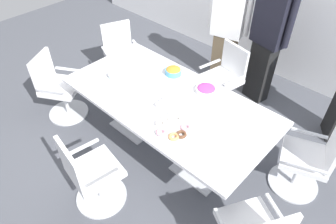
% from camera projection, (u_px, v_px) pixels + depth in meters
% --- Properties ---
extents(ground_plane, '(10.00, 10.00, 0.01)m').
position_uv_depth(ground_plane, '(168.00, 144.00, 3.91)').
color(ground_plane, '#4C4F56').
extents(conference_table, '(2.40, 1.20, 0.75)m').
position_uv_depth(conference_table, '(168.00, 107.00, 3.49)').
color(conference_table, silver).
rests_on(conference_table, ground).
extents(office_chair_0, '(0.74, 0.74, 0.91)m').
position_uv_depth(office_chair_0, '(59.00, 90.00, 4.08)').
color(office_chair_0, silver).
rests_on(office_chair_0, ground).
extents(office_chair_1, '(0.62, 0.62, 0.91)m').
position_uv_depth(office_chair_1, '(91.00, 177.00, 3.04)').
color(office_chair_1, silver).
rests_on(office_chair_1, ground).
extents(office_chair_3, '(0.70, 0.70, 0.91)m').
position_uv_depth(office_chair_3, '(308.00, 162.00, 3.17)').
color(office_chair_3, silver).
rests_on(office_chair_3, ground).
extents(office_chair_4, '(0.64, 0.64, 0.91)m').
position_uv_depth(office_chair_4, '(223.00, 81.00, 4.23)').
color(office_chair_4, silver).
rests_on(office_chair_4, ground).
extents(office_chair_5, '(0.70, 0.70, 0.91)m').
position_uv_depth(office_chair_5, '(122.00, 58.00, 4.68)').
color(office_chair_5, silver).
rests_on(office_chair_5, ground).
extents(person_standing_0, '(0.61, 0.31, 1.66)m').
position_uv_depth(person_standing_0, '(227.00, 30.00, 4.37)').
color(person_standing_0, brown).
rests_on(person_standing_0, ground).
extents(person_standing_1, '(0.61, 0.31, 1.86)m').
position_uv_depth(person_standing_1, '(268.00, 37.00, 3.98)').
color(person_standing_1, black).
rests_on(person_standing_1, ground).
extents(snack_bowl_candy_mix, '(0.23, 0.23, 0.08)m').
position_uv_depth(snack_bowl_candy_mix, '(206.00, 89.00, 3.47)').
color(snack_bowl_candy_mix, white).
rests_on(snack_bowl_candy_mix, conference_table).
extents(snack_bowl_chips_orange, '(0.20, 0.20, 0.10)m').
position_uv_depth(snack_bowl_chips_orange, '(173.00, 71.00, 3.73)').
color(snack_bowl_chips_orange, '#4C9EC6').
rests_on(snack_bowl_chips_orange, conference_table).
extents(donut_platter, '(0.36, 0.36, 0.04)m').
position_uv_depth(donut_platter, '(172.00, 128.00, 3.03)').
color(donut_platter, white).
rests_on(donut_platter, conference_table).
extents(plate_stack, '(0.21, 0.21, 0.05)m').
position_uv_depth(plate_stack, '(117.00, 75.00, 3.70)').
color(plate_stack, white).
rests_on(plate_stack, conference_table).
extents(napkin_pile, '(0.19, 0.19, 0.07)m').
position_uv_depth(napkin_pile, '(169.00, 105.00, 3.27)').
color(napkin_pile, white).
rests_on(napkin_pile, conference_table).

